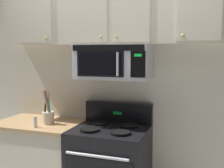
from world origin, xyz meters
name	(u,v)px	position (x,y,z in m)	size (l,w,h in m)	color
back_wall	(121,81)	(0.00, 0.79, 1.35)	(5.20, 0.10, 2.70)	silver
over_range_microwave	(114,62)	(0.00, 0.54, 1.58)	(0.76, 0.43, 0.35)	#B7BABF
upper_cabinets	(115,17)	(0.00, 0.57, 2.02)	(2.50, 0.36, 0.55)	beige
counter_segment	(40,160)	(-0.84, 0.43, 0.45)	(0.93, 0.65, 0.90)	beige
utensil_crock_cream	(48,115)	(-0.70, 0.38, 1.00)	(0.12, 0.12, 0.38)	beige
salt_shaker	(35,122)	(-0.74, 0.21, 0.96)	(0.04, 0.04, 0.11)	white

